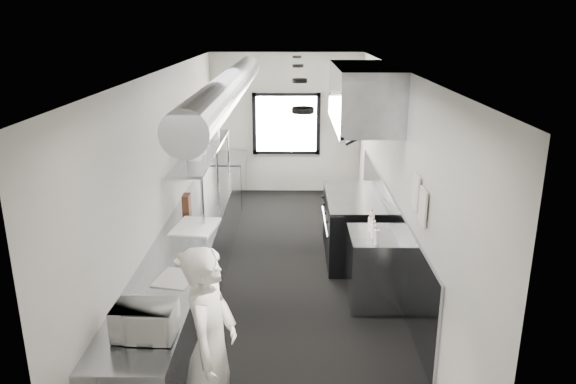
{
  "coord_description": "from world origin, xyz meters",
  "views": [
    {
      "loc": [
        0.13,
        -6.88,
        3.38
      ],
      "look_at": [
        0.07,
        -0.2,
        1.28
      ],
      "focal_mm": 34.1,
      "sensor_mm": 36.0,
      "label": 1
    }
  ],
  "objects_px": {
    "deli_tub_a": "(117,324)",
    "plate_stack_d": "(211,126)",
    "range": "(354,226)",
    "plate_stack_c": "(203,136)",
    "squeeze_bottle_a": "(376,237)",
    "knife_block": "(187,202)",
    "line_cook": "(211,347)",
    "squeeze_bottle_e": "(372,219)",
    "squeeze_bottle_d": "(370,224)",
    "pass_shelf": "(204,151)",
    "small_plate": "(181,261)",
    "far_work_table": "(226,180)",
    "exhaust_hood": "(363,96)",
    "deli_tub_b": "(135,302)",
    "microwave": "(145,321)",
    "bottle_station": "(375,268)",
    "prep_counter": "(192,261)",
    "cutting_board": "(195,227)",
    "plate_stack_b": "(199,145)",
    "plate_stack_a": "(194,150)",
    "squeeze_bottle_c": "(373,227)",
    "squeeze_bottle_b": "(373,231)"
  },
  "relations": [
    {
      "from": "pass_shelf",
      "to": "plate_stack_d",
      "type": "distance_m",
      "value": 0.75
    },
    {
      "from": "exhaust_hood",
      "to": "pass_shelf",
      "type": "distance_m",
      "value": 2.46
    },
    {
      "from": "line_cook",
      "to": "squeeze_bottle_c",
      "type": "bearing_deg",
      "value": -25.68
    },
    {
      "from": "deli_tub_a",
      "to": "plate_stack_d",
      "type": "bearing_deg",
      "value": 87.81
    },
    {
      "from": "plate_stack_c",
      "to": "squeeze_bottle_a",
      "type": "height_order",
      "value": "plate_stack_c"
    },
    {
      "from": "line_cook",
      "to": "microwave",
      "type": "bearing_deg",
      "value": 88.02
    },
    {
      "from": "squeeze_bottle_d",
      "to": "pass_shelf",
      "type": "bearing_deg",
      "value": 145.08
    },
    {
      "from": "pass_shelf",
      "to": "range",
      "type": "distance_m",
      "value": 2.49
    },
    {
      "from": "deli_tub_b",
      "to": "plate_stack_c",
      "type": "distance_m",
      "value": 3.73
    },
    {
      "from": "microwave",
      "to": "plate_stack_c",
      "type": "height_order",
      "value": "plate_stack_c"
    },
    {
      "from": "pass_shelf",
      "to": "squeeze_bottle_c",
      "type": "distance_m",
      "value": 2.9
    },
    {
      "from": "microwave",
      "to": "plate_stack_c",
      "type": "relative_size",
      "value": 1.53
    },
    {
      "from": "knife_block",
      "to": "plate_stack_d",
      "type": "distance_m",
      "value": 1.73
    },
    {
      "from": "deli_tub_b",
      "to": "squeeze_bottle_c",
      "type": "relative_size",
      "value": 0.78
    },
    {
      "from": "exhaust_hood",
      "to": "deli_tub_b",
      "type": "bearing_deg",
      "value": -127.04
    },
    {
      "from": "squeeze_bottle_b",
      "to": "bottle_station",
      "type": "bearing_deg",
      "value": 61.23
    },
    {
      "from": "line_cook",
      "to": "plate_stack_a",
      "type": "distance_m",
      "value": 3.57
    },
    {
      "from": "range",
      "to": "plate_stack_c",
      "type": "relative_size",
      "value": 5.29
    },
    {
      "from": "small_plate",
      "to": "squeeze_bottle_a",
      "type": "height_order",
      "value": "squeeze_bottle_a"
    },
    {
      "from": "range",
      "to": "far_work_table",
      "type": "bearing_deg",
      "value": 131.19
    },
    {
      "from": "cutting_board",
      "to": "pass_shelf",
      "type": "bearing_deg",
      "value": 93.89
    },
    {
      "from": "cutting_board",
      "to": "plate_stack_a",
      "type": "relative_size",
      "value": 2.6
    },
    {
      "from": "squeeze_bottle_d",
      "to": "microwave",
      "type": "bearing_deg",
      "value": -132.35
    },
    {
      "from": "line_cook",
      "to": "squeeze_bottle_e",
      "type": "relative_size",
      "value": 8.99
    },
    {
      "from": "squeeze_bottle_d",
      "to": "line_cook",
      "type": "bearing_deg",
      "value": -123.09
    },
    {
      "from": "pass_shelf",
      "to": "microwave",
      "type": "xyz_separation_m",
      "value": [
        0.12,
        -3.96,
        -0.5
      ]
    },
    {
      "from": "plate_stack_c",
      "to": "plate_stack_d",
      "type": "distance_m",
      "value": 0.55
    },
    {
      "from": "bottle_station",
      "to": "plate_stack_b",
      "type": "relative_size",
      "value": 3.24
    },
    {
      "from": "far_work_table",
      "to": "plate_stack_c",
      "type": "relative_size",
      "value": 3.97
    },
    {
      "from": "range",
      "to": "plate_stack_d",
      "type": "distance_m",
      "value": 2.76
    },
    {
      "from": "pass_shelf",
      "to": "cutting_board",
      "type": "distance_m",
      "value": 1.61
    },
    {
      "from": "pass_shelf",
      "to": "squeeze_bottle_e",
      "type": "relative_size",
      "value": 15.49
    },
    {
      "from": "prep_counter",
      "to": "far_work_table",
      "type": "bearing_deg",
      "value": 90.0
    },
    {
      "from": "range",
      "to": "line_cook",
      "type": "distance_m",
      "value": 4.09
    },
    {
      "from": "knife_block",
      "to": "squeeze_bottle_a",
      "type": "relative_size",
      "value": 1.25
    },
    {
      "from": "range",
      "to": "cutting_board",
      "type": "xyz_separation_m",
      "value": [
        -2.13,
        -1.18,
        0.44
      ]
    },
    {
      "from": "exhaust_hood",
      "to": "plate_stack_c",
      "type": "distance_m",
      "value": 2.46
    },
    {
      "from": "far_work_table",
      "to": "squeeze_bottle_d",
      "type": "height_order",
      "value": "squeeze_bottle_d"
    },
    {
      "from": "plate_stack_c",
      "to": "squeeze_bottle_d",
      "type": "xyz_separation_m",
      "value": [
        2.31,
        -1.76,
        -0.73
      ]
    },
    {
      "from": "plate_stack_b",
      "to": "squeeze_bottle_d",
      "type": "height_order",
      "value": "plate_stack_b"
    },
    {
      "from": "knife_block",
      "to": "plate_stack_c",
      "type": "height_order",
      "value": "plate_stack_c"
    },
    {
      "from": "deli_tub_a",
      "to": "squeeze_bottle_b",
      "type": "bearing_deg",
      "value": 39.89
    },
    {
      "from": "plate_stack_b",
      "to": "squeeze_bottle_b",
      "type": "relative_size",
      "value": 1.67
    },
    {
      "from": "microwave",
      "to": "bottle_station",
      "type": "bearing_deg",
      "value": 48.07
    },
    {
      "from": "microwave",
      "to": "prep_counter",
      "type": "bearing_deg",
      "value": 94.42
    },
    {
      "from": "plate_stack_b",
      "to": "squeeze_bottle_c",
      "type": "distance_m",
      "value": 2.76
    },
    {
      "from": "plate_stack_a",
      "to": "plate_stack_c",
      "type": "relative_size",
      "value": 0.84
    },
    {
      "from": "deli_tub_a",
      "to": "cutting_board",
      "type": "height_order",
      "value": "deli_tub_a"
    },
    {
      "from": "pass_shelf",
      "to": "microwave",
      "type": "bearing_deg",
      "value": -88.3
    },
    {
      "from": "deli_tub_a",
      "to": "small_plate",
      "type": "xyz_separation_m",
      "value": [
        0.28,
        1.35,
        -0.04
      ]
    }
  ]
}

